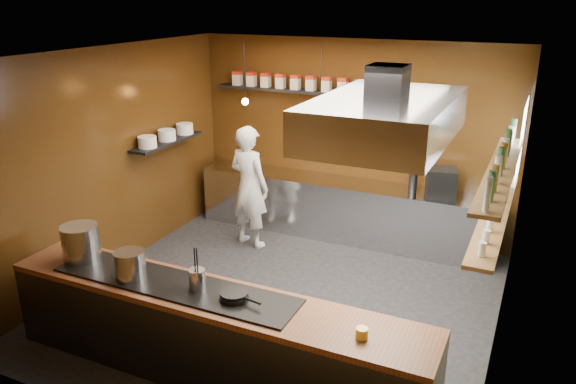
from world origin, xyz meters
The scene contains 26 objects.
floor centered at (0.00, 0.00, 0.00)m, with size 5.00×5.00×0.00m, color black.
back_wall centered at (0.00, 2.50, 1.50)m, with size 5.00×5.00×0.00m, color #311909.
left_wall centered at (-2.50, 0.00, 1.50)m, with size 5.00×5.00×0.00m, color #311909.
right_wall centered at (2.50, 0.00, 1.50)m, with size 5.00×5.00×0.00m, color #413F25.
ceiling centered at (0.00, 0.00, 3.00)m, with size 5.00×5.00×0.00m, color silver.
window_pane centered at (2.45, 1.70, 1.90)m, with size 1.00×1.00×0.00m, color white.
prep_counter centered at (0.00, 2.17, 0.45)m, with size 4.60×0.65×0.90m, color silver.
pass_counter centered at (0.00, -1.60, 0.47)m, with size 4.40×0.72×0.94m.
tin_shelf centered at (-0.90, 2.36, 2.20)m, with size 2.60×0.26×0.04m, color black.
plate_shelf centered at (-2.34, 1.00, 1.55)m, with size 0.30×1.40×0.04m, color black.
bottle_shelf_upper centered at (2.34, 0.30, 1.92)m, with size 0.26×2.80×0.04m, color olive.
bottle_shelf_lower centered at (2.34, 0.30, 1.45)m, with size 0.26×2.80×0.04m, color olive.
extractor_hood centered at (1.30, -0.40, 2.51)m, with size 1.20×2.00×0.72m.
pendant_left centered at (-1.40, 1.70, 2.15)m, with size 0.10×0.10×0.95m.
pendant_right centered at (-0.20, 1.70, 2.15)m, with size 0.10×0.10×0.95m.
storage_tins centered at (-0.75, 2.36, 2.33)m, with size 2.43×0.13×0.22m.
plate_stacks centered at (-2.34, 1.00, 1.65)m, with size 0.26×1.16×0.16m.
bottles centered at (2.34, 0.30, 2.06)m, with size 0.06×2.66×0.24m.
wine_glasses centered at (2.34, 0.30, 1.53)m, with size 0.07×2.37×0.13m.
stockpot_large centered at (-1.60, -1.56, 1.13)m, with size 0.39×0.39×0.38m, color #B5B7BC.
stockpot_small centered at (-0.85, -1.68, 1.08)m, with size 0.30×0.30×0.28m, color #B2B5B9.
utensil_crock centered at (-0.12, -1.59, 1.04)m, with size 0.16×0.16×0.21m, color silver.
frying_pan centered at (0.29, -1.60, 0.97)m, with size 0.45×0.28×0.07m.
butter_jar centered at (1.55, -1.68, 0.97)m, with size 0.10×0.10×0.09m, color gold.
espresso_machine centered at (1.47, 2.16, 1.10)m, with size 0.41×0.39×0.41m, color black.
chef centered at (-1.15, 1.32, 0.92)m, with size 0.67×0.44×1.84m, color white.
Camera 1 is at (2.68, -5.54, 3.62)m, focal length 35.00 mm.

